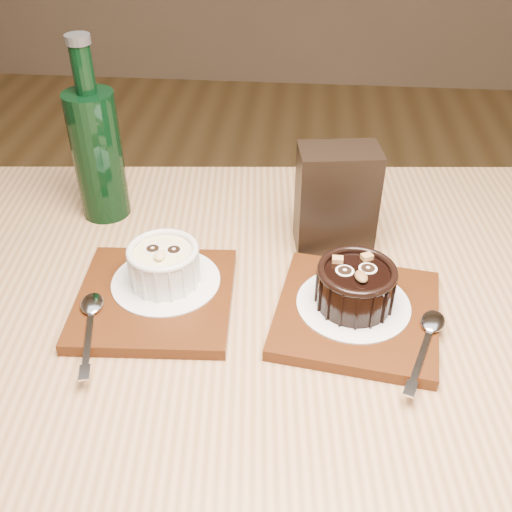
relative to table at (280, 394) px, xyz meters
The scene contains 12 objects.
ground 0.72m from the table, 90.14° to the left, with size 5.00×5.00×0.00m, color brown.
table is the anchor object (origin of this frame).
tray_left 0.19m from the table, 162.61° to the left, with size 0.18×0.18×0.01m, color #4A220C.
doily_left 0.19m from the table, 153.77° to the left, with size 0.13×0.13×0.00m, color white.
ramekin_white 0.21m from the table, 153.79° to the left, with size 0.08×0.08×0.05m.
spoon_left 0.24m from the table, behind, with size 0.03×0.13×0.01m, color silver, non-canonical shape.
tray_right 0.14m from the table, 26.74° to the left, with size 0.18×0.18×0.01m, color #4A220C.
doily_right 0.14m from the table, 31.94° to the left, with size 0.13×0.13×0.00m, color white.
ramekin_dark 0.16m from the table, 31.94° to the left, with size 0.09×0.09×0.05m.
spoon_right 0.19m from the table, ahead, with size 0.03×0.13×0.01m, color silver, non-canonical shape.
condiment_stand 0.25m from the table, 73.14° to the left, with size 0.10×0.06×0.14m, color black.
green_bottle 0.41m from the table, 138.13° to the left, with size 0.07×0.07×0.25m.
Camera 1 is at (0.01, -0.76, 1.22)m, focal length 42.00 mm.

